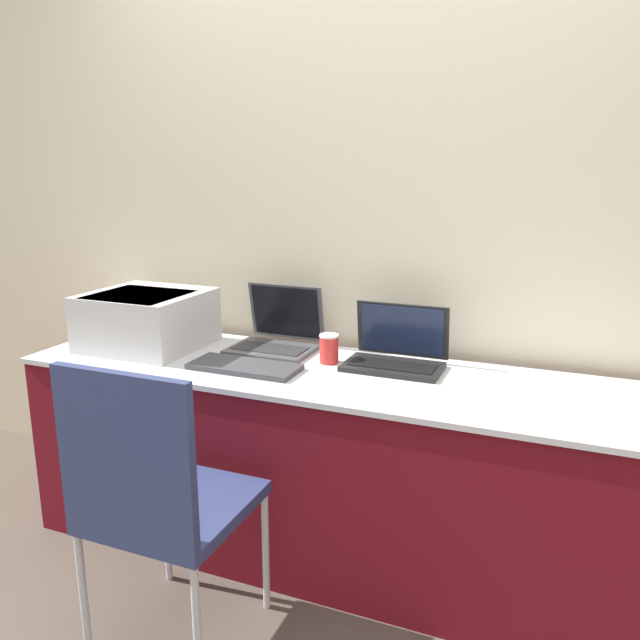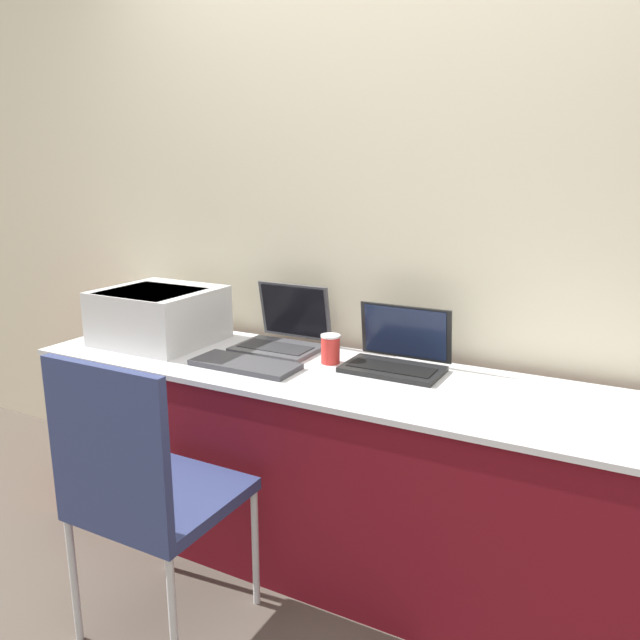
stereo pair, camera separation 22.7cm
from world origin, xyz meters
The scene contains 9 objects.
ground_plane centered at (0.00, 0.00, 0.00)m, with size 14.00×14.00×0.00m, color brown.
wall_back centered at (0.00, 0.70, 1.30)m, with size 8.00×0.05×2.60m.
table centered at (0.00, 0.30, 0.37)m, with size 2.46×0.62×0.74m.
printer centered at (-0.87, 0.32, 0.86)m, with size 0.45×0.43×0.23m.
laptop_left centered at (-0.36, 0.49, 0.80)m, with size 0.33×0.29×0.25m.
laptop_right centered at (0.15, 0.45, 0.79)m, with size 0.36×0.24×0.22m.
external_keyboard centered at (-0.36, 0.20, 0.75)m, with size 0.41×0.17×0.02m.
coffee_cup centered at (-0.10, 0.39, 0.80)m, with size 0.07×0.07×0.11m.
chair centered at (-0.34, -0.37, 0.54)m, with size 0.43×0.45×0.95m.
Camera 1 is at (0.73, -1.71, 1.46)m, focal length 35.00 mm.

